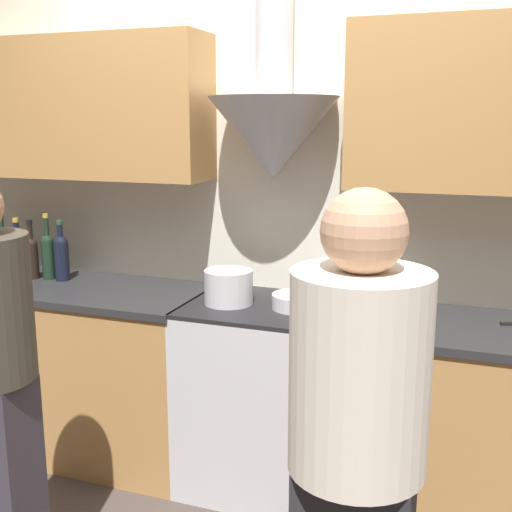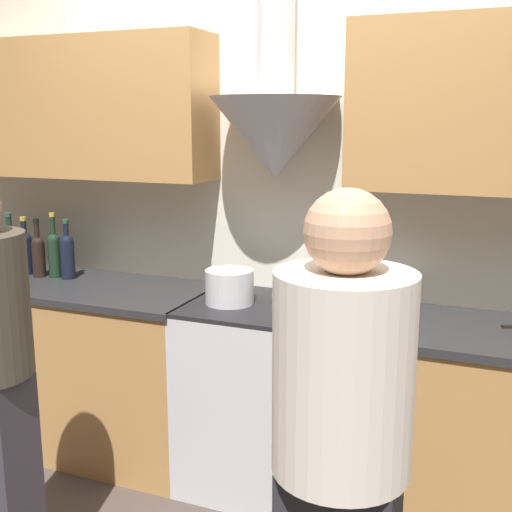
% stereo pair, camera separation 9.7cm
% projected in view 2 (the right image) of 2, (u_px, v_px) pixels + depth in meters
% --- Properties ---
extents(wall_back, '(8.40, 0.60, 2.60)m').
position_uv_depth(wall_back, '(274.00, 176.00, 3.10)').
color(wall_back, silver).
rests_on(wall_back, ground_plane).
extents(counter_left, '(1.50, 0.62, 0.91)m').
position_uv_depth(counter_left, '(76.00, 364.00, 3.46)').
color(counter_left, '#B27F47').
rests_on(counter_left, ground_plane).
extents(counter_right, '(1.20, 0.62, 0.91)m').
position_uv_depth(counter_right, '(471.00, 431.00, 2.71)').
color(counter_right, '#B27F47').
rests_on(counter_right, ground_plane).
extents(stove_range, '(0.71, 0.60, 0.91)m').
position_uv_depth(stove_range, '(264.00, 395.00, 3.06)').
color(stove_range, silver).
rests_on(stove_range, ground_plane).
extents(wine_bottle_2, '(0.08, 0.08, 0.34)m').
position_uv_depth(wine_bottle_2, '(11.00, 248.00, 3.56)').
color(wine_bottle_2, black).
rests_on(wine_bottle_2, counter_left).
extents(wine_bottle_3, '(0.08, 0.08, 0.32)m').
position_uv_depth(wine_bottle_3, '(25.00, 250.00, 3.53)').
color(wine_bottle_3, black).
rests_on(wine_bottle_3, counter_left).
extents(wine_bottle_4, '(0.07, 0.07, 0.32)m').
position_uv_depth(wine_bottle_4, '(38.00, 254.00, 3.47)').
color(wine_bottle_4, black).
rests_on(wine_bottle_4, counter_left).
extents(wine_bottle_5, '(0.07, 0.07, 0.35)m').
position_uv_depth(wine_bottle_5, '(54.00, 252.00, 3.46)').
color(wine_bottle_5, black).
rests_on(wine_bottle_5, counter_left).
extents(wine_bottle_6, '(0.08, 0.08, 0.32)m').
position_uv_depth(wine_bottle_6, '(67.00, 254.00, 3.43)').
color(wine_bottle_6, black).
rests_on(wine_bottle_6, counter_left).
extents(stock_pot, '(0.23, 0.23, 0.16)m').
position_uv_depth(stock_pot, '(229.00, 287.00, 2.97)').
color(stock_pot, silver).
rests_on(stock_pot, stove_range).
extents(mixing_bowl, '(0.22, 0.22, 0.07)m').
position_uv_depth(mixing_bowl, '(296.00, 302.00, 2.89)').
color(mixing_bowl, silver).
rests_on(mixing_bowl, stove_range).
extents(orange_fruit, '(0.07, 0.07, 0.07)m').
position_uv_depth(orange_fruit, '(387.00, 310.00, 2.76)').
color(orange_fruit, orange).
rests_on(orange_fruit, counter_right).
extents(saucepan, '(0.15, 0.15, 0.11)m').
position_uv_depth(saucepan, '(391.00, 295.00, 2.93)').
color(saucepan, silver).
rests_on(saucepan, counter_right).
extents(person_foreground_right, '(0.37, 0.37, 1.58)m').
position_uv_depth(person_foreground_right, '(341.00, 458.00, 1.69)').
color(person_foreground_right, '#28282D').
rests_on(person_foreground_right, ground_plane).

